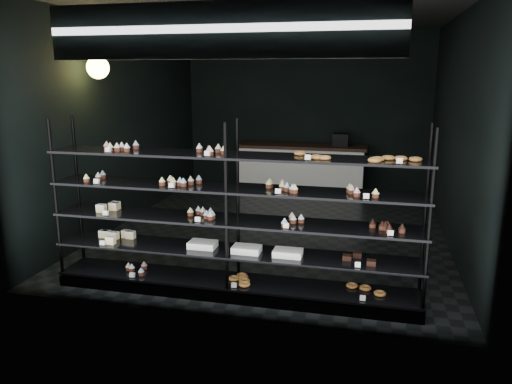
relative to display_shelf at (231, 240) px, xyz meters
The scene contains 5 objects.
room 2.64m from the display_shelf, 89.21° to the left, with size 5.01×6.01×3.20m.
display_shelf is the anchor object (origin of this frame).
signage 2.17m from the display_shelf, 85.97° to the right, with size 3.30×0.05×0.50m.
pendant_lamp 3.08m from the display_shelf, 150.71° to the left, with size 0.29×0.29×0.87m.
service_counter 4.95m from the display_shelf, 89.45° to the left, with size 2.56×0.65×1.23m.
Camera 1 is at (1.41, -7.35, 2.38)m, focal length 35.00 mm.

